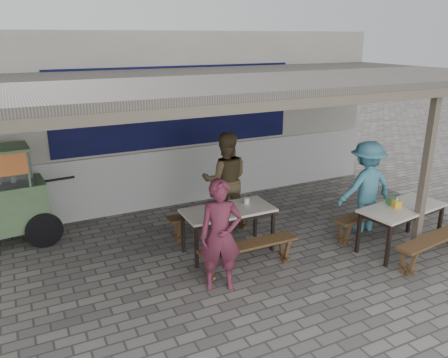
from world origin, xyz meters
TOP-DOWN VIEW (x-y plane):
  - ground at (0.00, 0.00)m, footprint 60.00×60.00m
  - back_wall at (-0.00, 3.58)m, footprint 9.00×1.28m
  - warung_roof at (0.02, 0.90)m, footprint 9.00×4.21m
  - table_left at (-0.30, 0.56)m, footprint 1.48×0.72m
  - bench_left_street at (-0.30, -0.15)m, footprint 1.57×0.29m
  - bench_left_wall at (-0.29, 1.26)m, footprint 1.57×0.29m
  - table_right at (2.32, -0.60)m, footprint 1.59×0.89m
  - bench_right_street at (2.40, -1.20)m, footprint 1.63×0.50m
  - bench_right_wall at (2.23, 0.00)m, footprint 1.63×0.50m
  - patron_street_side at (-0.88, -0.37)m, footprint 0.68×0.57m
  - patron_wall_side at (0.13, 1.53)m, footprint 1.04×0.93m
  - patron_right_table at (2.30, 0.24)m, footprint 1.11×0.68m
  - tissue_box at (2.19, -0.58)m, footprint 0.14×0.14m
  - donation_box at (2.25, -0.43)m, footprint 0.17×0.12m
  - condiment_jar at (0.09, 0.64)m, footprint 0.09×0.09m
  - condiment_bowl at (-0.48, 0.64)m, footprint 0.26×0.26m

SIDE VIEW (x-z plane):
  - ground at x=0.00m, z-range 0.00..0.00m
  - bench_left_street at x=-0.30m, z-range 0.12..0.57m
  - bench_left_wall at x=-0.29m, z-range 0.12..0.57m
  - bench_right_street at x=2.40m, z-range 0.12..0.57m
  - bench_right_wall at x=2.23m, z-range 0.12..0.57m
  - table_right at x=2.32m, z-range 0.30..1.05m
  - table_left at x=-0.30m, z-range 0.30..1.05m
  - condiment_bowl at x=-0.48m, z-range 0.75..0.80m
  - patron_street_side at x=-0.88m, z-range 0.00..1.60m
  - condiment_jar at x=0.09m, z-range 0.75..0.85m
  - donation_box at x=2.25m, z-range 0.75..0.86m
  - tissue_box at x=2.19m, z-range 0.75..0.87m
  - patron_right_table at x=2.30m, z-range 0.00..1.67m
  - patron_wall_side at x=0.13m, z-range 0.00..1.78m
  - back_wall at x=0.00m, z-range -0.03..3.47m
  - warung_roof at x=0.02m, z-range 1.31..4.12m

